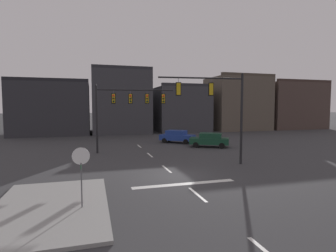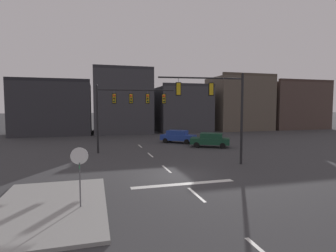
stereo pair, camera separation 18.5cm
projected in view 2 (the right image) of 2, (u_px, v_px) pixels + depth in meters
name	position (u px, v px, depth m)	size (l,w,h in m)	color
ground_plane	(174.00, 176.00, 17.81)	(400.00, 400.00, 0.00)	#353538
sidewalk_near_corner	(50.00, 207.00, 12.06)	(5.00, 8.00, 0.15)	gray
stop_bar_paint	(184.00, 184.00, 15.88)	(6.40, 0.50, 0.01)	silver
lane_centreline	(167.00, 169.00, 19.73)	(0.16, 26.40, 0.01)	silver
signal_mast_near_side	(219.00, 102.00, 20.83)	(6.82, 0.90, 7.33)	black
signal_mast_far_side	(125.00, 104.00, 26.59)	(7.71, 1.21, 6.82)	black
stop_sign	(80.00, 163.00, 11.74)	(0.76, 0.64, 2.83)	#56565B
car_lot_nearside	(178.00, 136.00, 34.08)	(4.55, 4.17, 1.61)	navy
car_lot_middle	(210.00, 140.00, 30.44)	(4.73, 3.68, 1.61)	#143D28
building_row	(185.00, 106.00, 51.48)	(60.23, 12.25, 11.32)	#2D2D33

